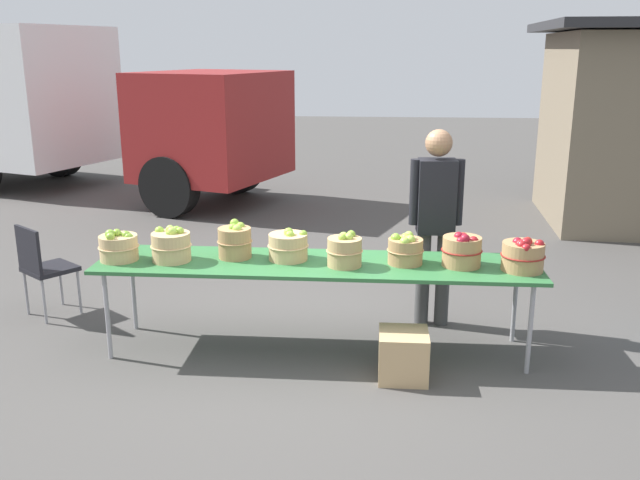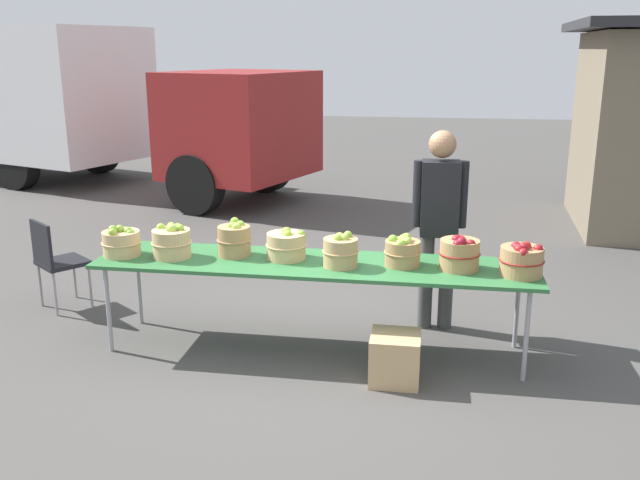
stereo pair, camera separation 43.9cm
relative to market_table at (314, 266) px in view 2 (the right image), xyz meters
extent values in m
plane|color=#474442|center=(0.00, 0.00, -0.72)|extent=(40.00, 40.00, 0.00)
cube|color=#2D6B38|center=(0.00, 0.00, 0.02)|extent=(3.50, 0.76, 0.03)
cylinder|color=#99999E|center=(-1.63, -0.30, -0.36)|extent=(0.04, 0.04, 0.72)
cylinder|color=#99999E|center=(1.63, -0.30, -0.36)|extent=(0.04, 0.04, 0.72)
cylinder|color=#99999E|center=(-1.63, 0.30, -0.36)|extent=(0.04, 0.04, 0.72)
cylinder|color=#99999E|center=(1.63, 0.30, -0.36)|extent=(0.04, 0.04, 0.72)
cylinder|color=tan|center=(-1.58, -0.07, 0.13)|extent=(0.30, 0.30, 0.20)
torus|color=tan|center=(-1.58, -0.07, 0.14)|extent=(0.32, 0.32, 0.01)
sphere|color=#9EC647|center=(-1.59, -0.05, 0.23)|extent=(0.07, 0.07, 0.07)
sphere|color=#8CB738|center=(-1.59, -0.07, 0.26)|extent=(0.07, 0.07, 0.07)
sphere|color=#7AA833|center=(-1.52, -0.07, 0.24)|extent=(0.07, 0.07, 0.07)
sphere|color=#8CB738|center=(-1.60, -0.17, 0.25)|extent=(0.07, 0.07, 0.07)
sphere|color=#7AA833|center=(-1.49, -0.08, 0.22)|extent=(0.08, 0.08, 0.08)
sphere|color=#7AA833|center=(-1.63, -0.10, 0.25)|extent=(0.08, 0.08, 0.08)
cylinder|color=tan|center=(-1.16, -0.05, 0.15)|extent=(0.31, 0.31, 0.23)
torus|color=tan|center=(-1.16, -0.05, 0.16)|extent=(0.33, 0.33, 0.01)
sphere|color=#7AA833|center=(-1.16, -0.07, 0.26)|extent=(0.07, 0.07, 0.07)
sphere|color=#9EC647|center=(-1.14, -0.07, 0.28)|extent=(0.08, 0.08, 0.08)
sphere|color=#9EC647|center=(-1.18, 0.00, 0.28)|extent=(0.07, 0.07, 0.07)
sphere|color=#7AA833|center=(-1.13, 0.03, 0.26)|extent=(0.07, 0.07, 0.07)
sphere|color=#8CB738|center=(-1.26, 0.00, 0.26)|extent=(0.08, 0.08, 0.08)
sphere|color=#8CB738|center=(-1.09, -0.04, 0.28)|extent=(0.07, 0.07, 0.07)
cylinder|color=#A87F51|center=(-0.67, 0.08, 0.15)|extent=(0.27, 0.27, 0.25)
torus|color=#A87F51|center=(-0.67, 0.08, 0.17)|extent=(0.29, 0.29, 0.01)
sphere|color=#8CB738|center=(-0.66, 0.08, 0.28)|extent=(0.07, 0.07, 0.07)
sphere|color=#7AA833|center=(-0.69, 0.15, 0.30)|extent=(0.07, 0.07, 0.07)
sphere|color=#8CB738|center=(-0.63, 0.13, 0.28)|extent=(0.07, 0.07, 0.07)
sphere|color=#9EC647|center=(-0.64, 0.04, 0.28)|extent=(0.07, 0.07, 0.07)
sphere|color=#7AA833|center=(-0.68, 0.07, 0.28)|extent=(0.07, 0.07, 0.07)
sphere|color=#7AA833|center=(-0.68, 0.08, 0.27)|extent=(0.07, 0.07, 0.07)
cylinder|color=tan|center=(-0.24, 0.06, 0.14)|extent=(0.31, 0.31, 0.21)
torus|color=tan|center=(-0.24, 0.06, 0.15)|extent=(0.33, 0.33, 0.01)
sphere|color=#8CB738|center=(-0.23, 0.05, 0.24)|extent=(0.07, 0.07, 0.07)
sphere|color=#7AA833|center=(-0.11, 0.07, 0.24)|extent=(0.07, 0.07, 0.07)
sphere|color=#8CB738|center=(-0.22, 0.02, 0.24)|extent=(0.07, 0.07, 0.07)
sphere|color=#8CB738|center=(-0.23, 0.05, 0.26)|extent=(0.07, 0.07, 0.07)
cylinder|color=tan|center=(0.22, -0.07, 0.14)|extent=(0.27, 0.27, 0.22)
torus|color=tan|center=(0.22, -0.07, 0.15)|extent=(0.29, 0.29, 0.01)
sphere|color=#9EC647|center=(0.21, -0.07, 0.27)|extent=(0.07, 0.07, 0.07)
sphere|color=#9EC647|center=(0.25, -0.09, 0.27)|extent=(0.07, 0.07, 0.07)
sphere|color=#8CB738|center=(0.21, -0.10, 0.27)|extent=(0.06, 0.06, 0.06)
sphere|color=#7AA833|center=(0.27, -0.01, 0.27)|extent=(0.07, 0.07, 0.07)
sphere|color=#8CB738|center=(0.23, -0.07, 0.26)|extent=(0.07, 0.07, 0.07)
cylinder|color=#A87F51|center=(0.70, 0.02, 0.13)|extent=(0.27, 0.27, 0.20)
torus|color=#A87F51|center=(0.70, 0.02, 0.14)|extent=(0.29, 0.29, 0.01)
sphere|color=#8CB738|center=(0.70, 0.02, 0.24)|extent=(0.08, 0.08, 0.08)
sphere|color=#9EC647|center=(0.73, -0.03, 0.24)|extent=(0.08, 0.08, 0.08)
sphere|color=#9EC647|center=(0.68, -0.07, 0.23)|extent=(0.08, 0.08, 0.08)
sphere|color=#7AA833|center=(0.62, 0.03, 0.24)|extent=(0.08, 0.08, 0.08)
sphere|color=#8CB738|center=(0.71, -0.01, 0.23)|extent=(0.08, 0.08, 0.08)
sphere|color=#9EC647|center=(0.72, 0.04, 0.26)|extent=(0.08, 0.08, 0.08)
sphere|color=#9EC647|center=(0.70, 0.04, 0.24)|extent=(0.07, 0.07, 0.07)
cylinder|color=#A87F51|center=(1.13, 0.00, 0.15)|extent=(0.30, 0.30, 0.23)
torus|color=maroon|center=(1.13, 0.00, 0.16)|extent=(0.32, 0.32, 0.01)
sphere|color=#B22319|center=(1.14, 0.02, 0.26)|extent=(0.08, 0.08, 0.08)
sphere|color=maroon|center=(1.13, 0.05, 0.25)|extent=(0.07, 0.07, 0.07)
sphere|color=maroon|center=(1.13, 0.01, 0.25)|extent=(0.08, 0.08, 0.08)
sphere|color=maroon|center=(1.14, -0.10, 0.28)|extent=(0.08, 0.08, 0.08)
sphere|color=maroon|center=(1.21, -0.07, 0.25)|extent=(0.07, 0.07, 0.07)
sphere|color=maroon|center=(1.10, 0.01, 0.26)|extent=(0.08, 0.08, 0.08)
sphere|color=maroon|center=(1.11, -0.11, 0.26)|extent=(0.08, 0.08, 0.08)
cylinder|color=#A87F51|center=(1.58, -0.08, 0.14)|extent=(0.32, 0.32, 0.22)
torus|color=maroon|center=(1.58, -0.08, 0.15)|extent=(0.34, 0.34, 0.01)
sphere|color=maroon|center=(1.55, -0.16, 0.25)|extent=(0.07, 0.07, 0.07)
sphere|color=#B22319|center=(1.61, -0.07, 0.26)|extent=(0.07, 0.07, 0.07)
sphere|color=maroon|center=(1.57, -0.21, 0.24)|extent=(0.07, 0.07, 0.07)
sphere|color=maroon|center=(1.54, -0.05, 0.25)|extent=(0.08, 0.08, 0.08)
sphere|color=maroon|center=(1.55, -0.12, 0.25)|extent=(0.08, 0.08, 0.08)
sphere|color=maroon|center=(1.69, -0.11, 0.25)|extent=(0.07, 0.07, 0.07)
sphere|color=maroon|center=(1.58, -0.13, 0.27)|extent=(0.08, 0.08, 0.08)
cylinder|color=#3F3F3F|center=(1.06, 0.64, -0.29)|extent=(0.12, 0.12, 0.85)
cylinder|color=#3F3F3F|center=(0.88, 0.63, -0.29)|extent=(0.12, 0.12, 0.85)
cube|color=black|center=(0.97, 0.63, 0.45)|extent=(0.33, 0.24, 0.64)
sphere|color=#936B4C|center=(0.97, 0.63, 0.91)|extent=(0.23, 0.23, 0.23)
cylinder|color=black|center=(1.16, 0.64, 0.48)|extent=(0.09, 0.09, 0.57)
cylinder|color=black|center=(0.79, 0.63, 0.48)|extent=(0.09, 0.09, 0.57)
cube|color=white|center=(-6.50, 6.86, 0.88)|extent=(4.69, 3.48, 2.30)
cube|color=maroon|center=(-2.07, 5.29, 0.53)|extent=(2.40, 2.58, 1.60)
cube|color=black|center=(-1.27, 5.00, 0.85)|extent=(0.63, 1.68, 0.80)
cylinder|color=black|center=(-1.90, 6.24, -0.27)|extent=(0.94, 0.57, 0.90)
cylinder|color=black|center=(-2.54, 4.45, -0.27)|extent=(0.94, 0.57, 0.90)
cylinder|color=black|center=(-5.62, 7.56, -0.27)|extent=(0.94, 0.57, 0.90)
cylinder|color=black|center=(-6.25, 5.77, -0.27)|extent=(0.94, 0.57, 0.90)
cube|color=black|center=(-2.51, 0.58, -0.28)|extent=(0.56, 0.56, 0.04)
cube|color=black|center=(-2.61, 0.44, -0.06)|extent=(0.34, 0.27, 0.40)
cylinder|color=gray|center=(-2.27, 0.62, -0.51)|extent=(0.02, 0.02, 0.42)
cylinder|color=gray|center=(-2.54, 0.82, -0.51)|extent=(0.02, 0.02, 0.42)
cylinder|color=gray|center=(-2.47, 0.35, -0.51)|extent=(0.02, 0.02, 0.42)
cylinder|color=gray|center=(-2.74, 0.55, -0.51)|extent=(0.02, 0.02, 0.42)
cube|color=tan|center=(0.68, -0.45, -0.54)|extent=(0.36, 0.36, 0.36)
camera|label=1|loc=(0.45, -5.21, 1.67)|focal=38.76mm
camera|label=2|loc=(0.89, -5.16, 1.67)|focal=38.76mm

